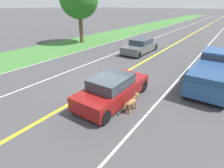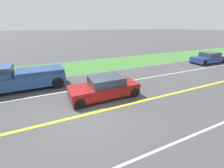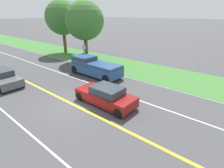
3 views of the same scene
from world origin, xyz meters
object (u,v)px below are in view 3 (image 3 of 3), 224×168
at_px(ego_car, 106,96).
at_px(roadside_tree_right_far, 62,18).
at_px(oncoming_car, 2,78).
at_px(roadside_tree_right_near, 85,21).
at_px(street_sign, 84,52).
at_px(dog, 119,93).
at_px(pickup_truck, 94,66).

distance_m(ego_car, roadside_tree_right_far, 18.96).
bearing_deg(ego_car, roadside_tree_right_far, 62.33).
height_order(ego_car, oncoming_car, ego_car).
bearing_deg(roadside_tree_right_near, oncoming_car, -175.64).
bearing_deg(street_sign, roadside_tree_right_far, 71.45).
bearing_deg(dog, pickup_truck, 68.56).
bearing_deg(pickup_truck, oncoming_car, 147.51).
bearing_deg(roadside_tree_right_far, street_sign, -108.55).
relative_size(ego_car, oncoming_car, 0.94).
distance_m(dog, roadside_tree_right_far, 18.65).
distance_m(roadside_tree_right_near, roadside_tree_right_far, 6.07).
height_order(oncoming_car, street_sign, street_sign).
xyz_separation_m(pickup_truck, street_sign, (2.35, 4.12, 0.54)).
distance_m(oncoming_car, roadside_tree_right_near, 11.67).
relative_size(pickup_truck, roadside_tree_right_far, 0.72).
relative_size(pickup_truck, street_sign, 2.41).
bearing_deg(roadside_tree_right_far, roadside_tree_right_near, -99.06).
distance_m(dog, pickup_truck, 5.83).
bearing_deg(ego_car, dog, -8.91).
xyz_separation_m(roadside_tree_right_far, street_sign, (-2.40, -7.15, -3.78)).
bearing_deg(oncoming_car, dog, 114.61).
bearing_deg(oncoming_car, roadside_tree_right_far, -149.88).
relative_size(pickup_truck, oncoming_car, 1.20).
height_order(ego_car, roadside_tree_right_near, roadside_tree_right_near).
relative_size(ego_car, roadside_tree_right_far, 0.56).
relative_size(dog, street_sign, 0.55).
bearing_deg(dog, roadside_tree_right_near, 63.58).
relative_size(oncoming_car, roadside_tree_right_near, 0.63).
xyz_separation_m(ego_car, pickup_truck, (3.79, 5.02, 0.30)).
xyz_separation_m(dog, roadside_tree_right_near, (6.36, 10.49, 4.53)).
distance_m(oncoming_car, street_sign, 9.39).
xyz_separation_m(roadside_tree_right_near, street_sign, (-1.44, -1.16, -3.53)).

